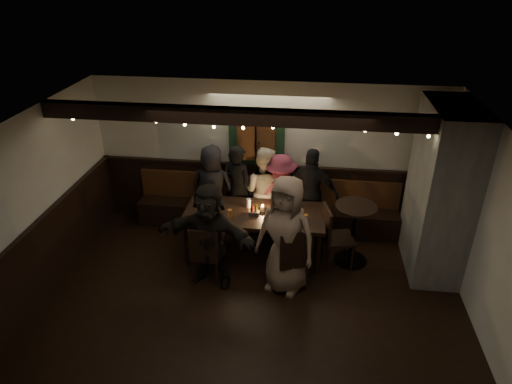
# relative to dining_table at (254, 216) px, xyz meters

# --- Properties ---
(room) EXTENTS (6.02, 5.01, 2.62)m
(room) POSITION_rel_dining_table_xyz_m (1.17, 0.02, 0.35)
(room) COLOR black
(room) RESTS_ON ground
(dining_table) EXTENTS (2.21, 0.95, 0.96)m
(dining_table) POSITION_rel_dining_table_xyz_m (0.00, 0.00, 0.00)
(dining_table) COLOR black
(dining_table) RESTS_ON ground
(chair_near_left) EXTENTS (0.45, 0.45, 0.95)m
(chair_near_left) POSITION_rel_dining_table_xyz_m (-0.62, -0.78, -0.19)
(chair_near_left) COLOR black
(chair_near_left) RESTS_ON ground
(chair_near_right) EXTENTS (0.60, 0.60, 1.03)m
(chair_near_right) POSITION_rel_dining_table_xyz_m (0.66, -0.80, -0.14)
(chair_near_right) COLOR black
(chair_near_right) RESTS_ON ground
(chair_end) EXTENTS (0.55, 0.55, 1.02)m
(chair_end) POSITION_rel_dining_table_xyz_m (1.24, -0.12, -0.15)
(chair_end) COLOR black
(chair_end) RESTS_ON ground
(high_top) EXTENTS (0.64, 0.64, 1.02)m
(high_top) POSITION_rel_dining_table_xyz_m (1.56, 0.01, -0.08)
(high_top) COLOR black
(high_top) RESTS_ON ground
(person_a) EXTENTS (0.77, 0.51, 1.56)m
(person_a) POSITION_rel_dining_table_xyz_m (-0.83, 0.76, 0.06)
(person_a) COLOR black
(person_a) RESTS_ON ground
(person_b) EXTENTS (0.69, 0.58, 1.60)m
(person_b) POSITION_rel_dining_table_xyz_m (-0.39, 0.76, 0.08)
(person_b) COLOR black
(person_b) RESTS_ON ground
(person_c) EXTENTS (0.88, 0.76, 1.58)m
(person_c) POSITION_rel_dining_table_xyz_m (0.06, 0.78, 0.07)
(person_c) COLOR beige
(person_c) RESTS_ON ground
(person_d) EXTENTS (1.00, 0.63, 1.49)m
(person_d) POSITION_rel_dining_table_xyz_m (0.36, 0.70, 0.02)
(person_d) COLOR maroon
(person_d) RESTS_ON ground
(person_e) EXTENTS (1.00, 0.58, 1.60)m
(person_e) POSITION_rel_dining_table_xyz_m (0.88, 0.76, 0.07)
(person_e) COLOR black
(person_e) RESTS_ON ground
(person_f) EXTENTS (1.56, 0.78, 1.62)m
(person_f) POSITION_rel_dining_table_xyz_m (-0.54, -0.76, 0.09)
(person_f) COLOR black
(person_f) RESTS_ON ground
(person_g) EXTENTS (1.02, 0.83, 1.80)m
(person_g) POSITION_rel_dining_table_xyz_m (0.55, -0.76, 0.18)
(person_g) COLOR #987A64
(person_g) RESTS_ON ground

